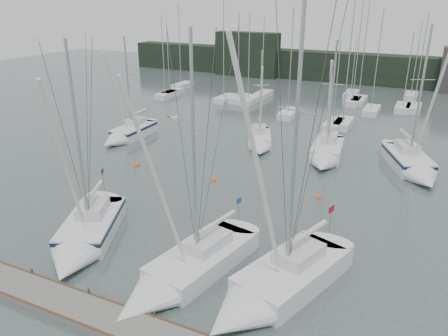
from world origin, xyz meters
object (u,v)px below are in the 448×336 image
object	(u,v)px
sailboat_mid_a	(126,134)
sailboat_mid_b	(260,143)
sailboat_near_right	(268,291)
sailboat_near_left	(84,239)
buoy_b	(318,198)
sailboat_mid_c	(326,155)
sailboat_mid_d	(414,166)
buoy_c	(136,165)
buoy_a	(213,180)
sailboat_near_center	(177,277)

from	to	relation	value
sailboat_mid_a	sailboat_mid_b	distance (m)	14.34
sailboat_mid_b	sailboat_near_right	bearing A→B (deg)	-89.34
sailboat_near_left	sailboat_mid_a	world-z (taller)	sailboat_near_left
sailboat_mid_a	buoy_b	distance (m)	22.85
sailboat_mid_b	sailboat_mid_c	world-z (taller)	sailboat_mid_c
sailboat_mid_b	sailboat_mid_d	size ratio (longest dim) A/B	0.77
sailboat_near_right	buoy_c	distance (m)	21.58
sailboat_near_right	sailboat_mid_b	size ratio (longest dim) A/B	1.60
sailboat_near_left	sailboat_mid_c	bearing A→B (deg)	41.09
sailboat_mid_c	sailboat_near_right	bearing A→B (deg)	-91.39
sailboat_near_left	buoy_a	distance (m)	13.07
sailboat_mid_c	buoy_b	size ratio (longest dim) A/B	24.14
buoy_c	sailboat_near_left	bearing A→B (deg)	-67.08
sailboat_near_center	buoy_a	world-z (taller)	sailboat_near_center
sailboat_mid_c	buoy_c	size ratio (longest dim) A/B	17.25
sailboat_near_center	buoy_c	xyz separation A→B (m)	(-12.57, 13.58, -0.52)
sailboat_near_right	sailboat_mid_c	size ratio (longest dim) A/B	1.40
sailboat_mid_c	buoy_c	bearing A→B (deg)	-158.05
sailboat_mid_c	sailboat_mid_d	bearing A→B (deg)	-4.35
sailboat_near_right	buoy_b	distance (m)	13.19
sailboat_mid_c	buoy_b	xyz separation A→B (m)	(1.36, -8.02, -0.63)
sailboat_near_left	buoy_a	size ratio (longest dim) A/B	24.53
sailboat_near_right	sailboat_mid_a	bearing A→B (deg)	159.81
sailboat_mid_b	buoy_a	xyz separation A→B (m)	(-0.46, -9.59, -0.51)
sailboat_near_center	buoy_c	world-z (taller)	sailboat_near_center
buoy_b	buoy_c	distance (m)	16.76
buoy_c	sailboat_mid_a	bearing A→B (deg)	133.34
sailboat_near_right	sailboat_mid_d	world-z (taller)	sailboat_near_right
sailboat_mid_c	buoy_b	world-z (taller)	sailboat_mid_c
sailboat_near_left	buoy_b	xyz separation A→B (m)	(11.33, 13.29, -0.61)
sailboat_mid_a	buoy_c	xyz separation A→B (m)	(5.46, -5.79, -0.60)
buoy_a	sailboat_near_left	bearing A→B (deg)	-100.98
sailboat_near_center	sailboat_near_right	bearing A→B (deg)	21.94
sailboat_near_left	sailboat_near_right	bearing A→B (deg)	-23.20
sailboat_mid_a	sailboat_mid_c	bearing A→B (deg)	6.70
sailboat_mid_b	sailboat_mid_c	distance (m)	7.11
sailboat_near_center	sailboat_near_right	world-z (taller)	sailboat_near_right
sailboat_near_center	sailboat_mid_d	distance (m)	24.74
buoy_c	buoy_a	bearing A→B (deg)	0.04
sailboat_mid_b	buoy_b	size ratio (longest dim) A/B	21.26
sailboat_near_center	sailboat_near_right	size ratio (longest dim) A/B	0.87
buoy_a	sailboat_mid_c	bearing A→B (deg)	48.60
buoy_a	buoy_c	bearing A→B (deg)	-179.96
sailboat_near_right	buoy_a	xyz separation A→B (m)	(-9.55, 12.69, -0.61)
sailboat_mid_d	buoy_a	bearing A→B (deg)	-172.91
sailboat_mid_a	buoy_c	bearing A→B (deg)	-47.37
buoy_b	buoy_c	xyz separation A→B (m)	(-16.75, -0.47, 0.00)
sailboat_mid_d	sailboat_mid_a	bearing A→B (deg)	162.87
sailboat_mid_b	sailboat_mid_d	xyz separation A→B (m)	(14.63, -0.75, 0.15)
sailboat_mid_a	buoy_a	size ratio (longest dim) A/B	20.93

